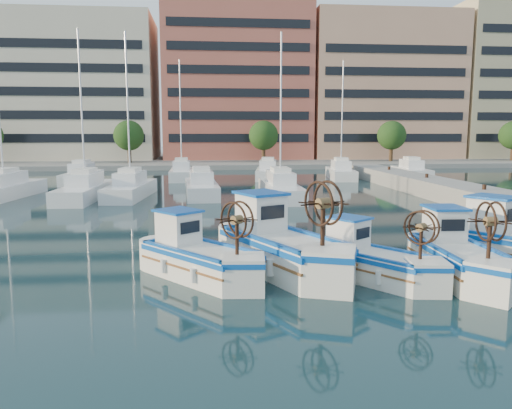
% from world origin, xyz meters
% --- Properties ---
extents(ground, '(300.00, 300.00, 0.00)m').
position_xyz_m(ground, '(0.00, 0.00, 0.00)').
color(ground, '#17393D').
rests_on(ground, ground).
extents(waterfront, '(180.00, 40.00, 25.60)m').
position_xyz_m(waterfront, '(9.23, 65.04, 11.10)').
color(waterfront, gray).
rests_on(waterfront, ground).
extents(yacht_marina, '(38.22, 22.97, 11.50)m').
position_xyz_m(yacht_marina, '(-3.72, 27.37, 0.53)').
color(yacht_marina, white).
rests_on(yacht_marina, ground).
extents(fishing_boat_a, '(3.96, 4.25, 2.67)m').
position_xyz_m(fishing_boat_a, '(-4.03, 1.15, 0.74)').
color(fishing_boat_a, white).
rests_on(fishing_boat_a, ground).
extents(fishing_boat_b, '(4.08, 5.40, 3.26)m').
position_xyz_m(fishing_boat_b, '(-1.29, 1.66, 0.90)').
color(fishing_boat_b, white).
rests_on(fishing_boat_b, ground).
extents(fishing_boat_c, '(3.51, 3.90, 2.42)m').
position_xyz_m(fishing_boat_c, '(1.44, 0.41, 0.67)').
color(fishing_boat_c, white).
rests_on(fishing_boat_c, ground).
extents(fishing_boat_d, '(1.95, 4.43, 2.74)m').
position_xyz_m(fishing_boat_d, '(4.25, 0.38, 0.76)').
color(fishing_boat_d, white).
rests_on(fishing_boat_d, ground).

